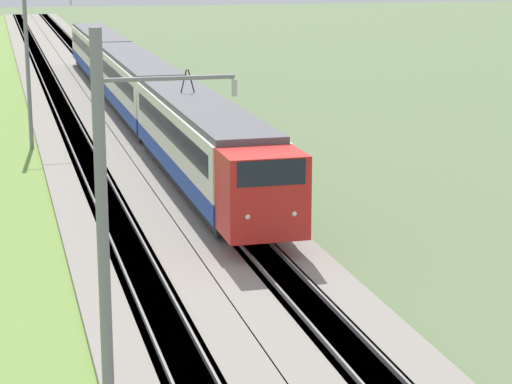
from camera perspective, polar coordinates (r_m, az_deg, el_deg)
name	(u,v)px	position (r m, az deg, el deg)	size (l,w,h in m)	color
ballast_main	(73,133)	(59.54, -10.42, 3.34)	(240.00, 4.40, 0.30)	gray
ballast_adjacent	(147,130)	(60.00, -6.26, 3.56)	(240.00, 4.40, 0.30)	gray
track_main	(73,133)	(59.53, -10.42, 3.35)	(240.00, 1.57, 0.45)	#4C4238
track_adjacent	(147,130)	(60.00, -6.26, 3.57)	(240.00, 1.57, 0.45)	#4C4238
passenger_train	(135,82)	(64.20, -6.93, 6.26)	(64.40, 2.92, 5.20)	red
catenary_mast_near	(108,278)	(18.04, -8.48, -4.90)	(0.22, 2.56, 9.16)	slate
catenary_mast_mid	(29,65)	(54.72, -12.86, 7.10)	(0.22, 2.56, 8.98)	slate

